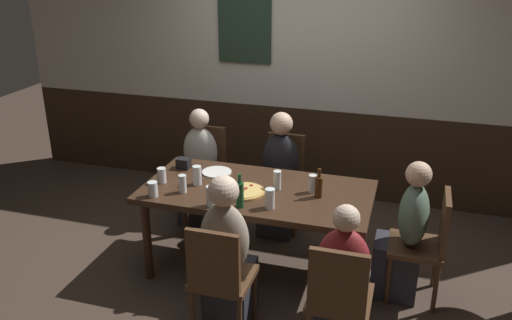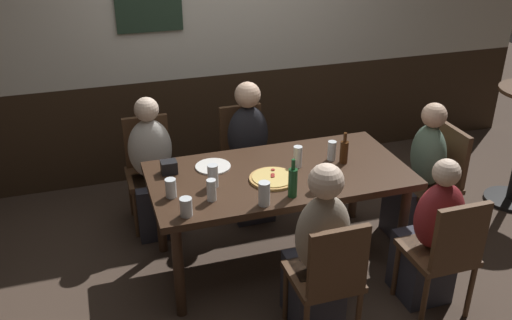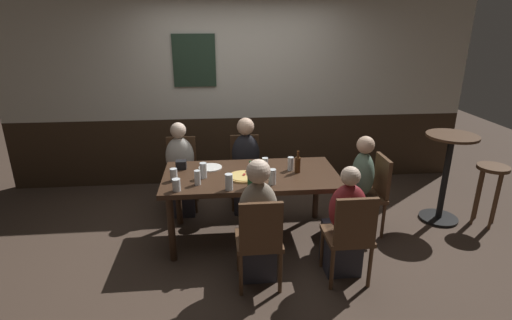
% 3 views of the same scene
% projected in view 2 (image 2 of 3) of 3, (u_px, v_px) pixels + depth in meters
% --- Properties ---
extents(ground_plane, '(12.00, 12.00, 0.00)m').
position_uv_depth(ground_plane, '(277.00, 258.00, 4.26)').
color(ground_plane, '#423328').
extents(wall_back, '(6.40, 0.13, 2.60)m').
position_uv_depth(wall_back, '(218.00, 36.00, 5.07)').
color(wall_back, '#332316').
rests_on(wall_back, ground_plane).
extents(dining_table, '(1.81, 0.91, 0.74)m').
position_uv_depth(dining_table, '(279.00, 182.00, 3.96)').
color(dining_table, '#382316').
rests_on(dining_table, ground_plane).
extents(chair_mid_near, '(0.40, 0.40, 0.88)m').
position_uv_depth(chair_mid_near, '(329.00, 275.00, 3.29)').
color(chair_mid_near, '#513521').
rests_on(chair_mid_near, ground_plane).
extents(chair_left_far, '(0.40, 0.40, 0.88)m').
position_uv_depth(chair_left_far, '(150.00, 165.00, 4.56)').
color(chair_left_far, '#513521').
rests_on(chair_left_far, ground_plane).
extents(chair_head_east, '(0.40, 0.40, 0.88)m').
position_uv_depth(chair_head_east, '(438.00, 176.00, 4.39)').
color(chair_head_east, '#513521').
rests_on(chair_head_east, ground_plane).
extents(chair_mid_far, '(0.40, 0.40, 0.88)m').
position_uv_depth(chair_mid_far, '(244.00, 152.00, 4.77)').
color(chair_mid_far, '#513521').
rests_on(chair_mid_far, ground_plane).
extents(chair_right_near, '(0.40, 0.40, 0.88)m').
position_uv_depth(chair_right_near, '(446.00, 251.00, 3.51)').
color(chair_right_near, '#513521').
rests_on(chair_right_near, ground_plane).
extents(person_mid_near, '(0.34, 0.37, 1.17)m').
position_uv_depth(person_mid_near, '(318.00, 259.00, 3.43)').
color(person_mid_near, '#2D2D38').
rests_on(person_mid_near, ground_plane).
extents(person_left_far, '(0.34, 0.37, 1.12)m').
position_uv_depth(person_left_far, '(153.00, 177.00, 4.43)').
color(person_left_far, '#2D2D38').
rests_on(person_left_far, ground_plane).
extents(person_head_east, '(0.37, 0.34, 1.11)m').
position_uv_depth(person_head_east, '(419.00, 182.00, 4.36)').
color(person_head_east, '#2D2D38').
rests_on(person_head_east, ground_plane).
extents(person_mid_far, '(0.34, 0.37, 1.15)m').
position_uv_depth(person_mid_far, '(250.00, 161.00, 4.64)').
color(person_mid_far, '#2D2D38').
rests_on(person_mid_far, ground_plane).
extents(person_right_near, '(0.34, 0.37, 1.08)m').
position_uv_depth(person_right_near, '(429.00, 242.00, 3.67)').
color(person_right_near, '#2D2D38').
rests_on(person_right_near, ground_plane).
extents(pizza, '(0.33, 0.33, 0.03)m').
position_uv_depth(pizza, '(273.00, 178.00, 3.82)').
color(pizza, tan).
rests_on(pizza, dining_table).
extents(pint_glass_pale, '(0.06, 0.06, 0.16)m').
position_uv_depth(pint_glass_pale, '(298.00, 158.00, 3.97)').
color(pint_glass_pale, silver).
rests_on(pint_glass_pale, dining_table).
extents(pint_glass_stout, '(0.07, 0.07, 0.16)m').
position_uv_depth(pint_glass_stout, '(213.00, 177.00, 3.71)').
color(pint_glass_stout, silver).
rests_on(pint_glass_stout, dining_table).
extents(beer_glass_half, '(0.07, 0.07, 0.16)m').
position_uv_depth(beer_glass_half, '(264.00, 195.00, 3.50)').
color(beer_glass_half, silver).
rests_on(beer_glass_half, dining_table).
extents(beer_glass_tall, '(0.07, 0.07, 0.15)m').
position_uv_depth(beer_glass_tall, '(320.00, 178.00, 3.70)').
color(beer_glass_tall, silver).
rests_on(beer_glass_tall, dining_table).
extents(tumbler_short, '(0.06, 0.06, 0.14)m').
position_uv_depth(tumbler_short, '(332.00, 151.00, 4.07)').
color(tumbler_short, silver).
rests_on(tumbler_short, dining_table).
extents(highball_clear, '(0.07, 0.07, 0.13)m').
position_uv_depth(highball_clear, '(171.00, 189.00, 3.60)').
color(highball_clear, silver).
rests_on(highball_clear, dining_table).
extents(tumbler_water, '(0.06, 0.06, 0.14)m').
position_uv_depth(tumbler_water, '(211.00, 191.00, 3.56)').
color(tumbler_water, silver).
rests_on(tumbler_water, dining_table).
extents(pint_glass_amber, '(0.08, 0.08, 0.12)m').
position_uv_depth(pint_glass_amber, '(186.00, 208.00, 3.40)').
color(pint_glass_amber, silver).
rests_on(pint_glass_amber, dining_table).
extents(beer_bottle_green, '(0.06, 0.06, 0.26)m').
position_uv_depth(beer_bottle_green, '(293.00, 182.00, 3.58)').
color(beer_bottle_green, '#194723').
rests_on(beer_bottle_green, dining_table).
extents(beer_bottle_brown, '(0.06, 0.06, 0.23)m').
position_uv_depth(beer_bottle_brown, '(344.00, 151.00, 4.02)').
color(beer_bottle_brown, '#42230F').
rests_on(beer_bottle_brown, dining_table).
extents(plate_white_large, '(0.25, 0.25, 0.01)m').
position_uv_depth(plate_white_large, '(213.00, 166.00, 3.99)').
color(plate_white_large, white).
rests_on(plate_white_large, dining_table).
extents(condiment_caddy, '(0.11, 0.09, 0.09)m').
position_uv_depth(condiment_caddy, '(169.00, 167.00, 3.90)').
color(condiment_caddy, black).
rests_on(condiment_caddy, dining_table).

